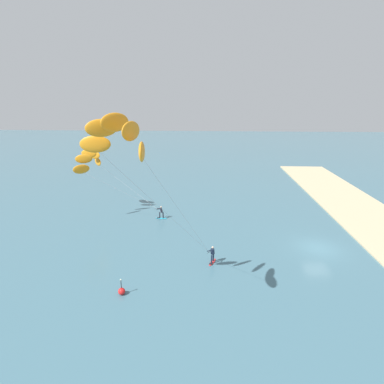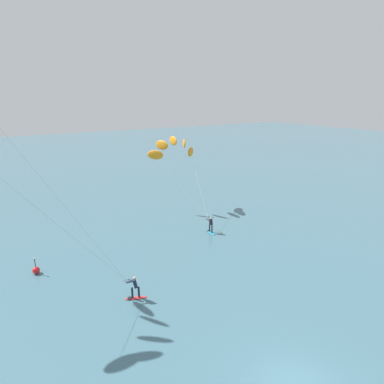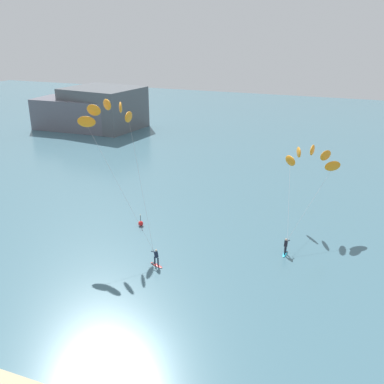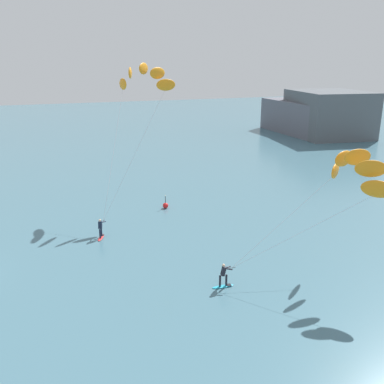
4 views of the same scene
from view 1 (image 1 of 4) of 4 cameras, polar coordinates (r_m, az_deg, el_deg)
name	(u,v)px [view 1 (image 1 of 4)]	position (r m, az deg, el deg)	size (l,w,h in m)	color
ground_plane	(318,248)	(34.74, 22.41, -9.63)	(240.00, 240.00, 0.00)	#426B7A
kitesurfer_nearshore	(121,142)	(19.14, -12.96, 8.95)	(10.98, 9.20, 14.00)	red
kitesurfer_mid_water	(92,161)	(40.78, -18.04, 5.41)	(6.20, 10.90, 8.78)	#23ADD1
marker_buoy	(122,291)	(25.94, -12.92, -17.48)	(0.56, 0.56, 1.38)	red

